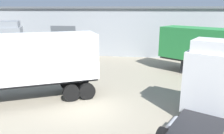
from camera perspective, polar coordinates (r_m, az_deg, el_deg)
name	(u,v)px	position (r m, az deg, el deg)	size (l,w,h in m)	color
ground_plane	(91,106)	(13.45, -5.45, -10.03)	(60.00, 60.00, 0.00)	gray
warehouse_building	(124,28)	(30.83, 3.12, 10.01)	(32.43, 10.05, 5.89)	#93999E
tractor_unit_white	(210,85)	(12.07, 24.31, -4.30)	(5.05, 7.00, 4.21)	silver
container_trailer_grey	(22,60)	(14.50, -22.52, 1.72)	(9.45, 6.36, 4.16)	silver
tractor_unit_grey	(15,46)	(23.63, -23.92, 5.13)	(6.99, 5.01, 4.50)	gray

